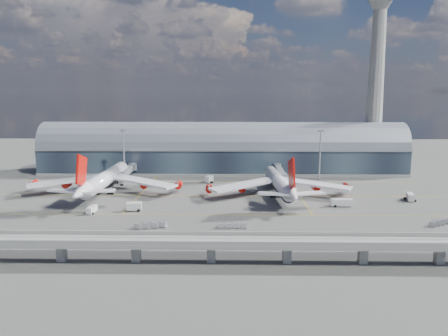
{
  "coord_description": "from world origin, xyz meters",
  "views": [
    {
      "loc": [
        5.48,
        -164.83,
        44.76
      ],
      "look_at": [
        2.13,
        10.0,
        14.0
      ],
      "focal_mm": 35.0,
      "sensor_mm": 36.0,
      "label": 1
    }
  ],
  "objects_px": {
    "floodlight_mast_left": "(124,153)",
    "cargo_train_2": "(440,223)",
    "service_truck_0": "(92,210)",
    "airliner_left": "(104,179)",
    "cargo_train_1": "(233,226)",
    "service_truck_1": "(134,207)",
    "service_truck_3": "(410,197)",
    "control_tower": "(376,79)",
    "airliner_right": "(279,184)",
    "floodlight_mast_right": "(320,154)",
    "cargo_train_0": "(151,225)",
    "service_truck_4": "(209,179)",
    "service_truck_2": "(342,203)",
    "service_truck_5": "(277,180)"
  },
  "relations": [
    {
      "from": "floodlight_mast_left",
      "to": "service_truck_3",
      "type": "bearing_deg",
      "value": -18.06
    },
    {
      "from": "service_truck_2",
      "to": "cargo_train_1",
      "type": "relative_size",
      "value": 0.86
    },
    {
      "from": "service_truck_3",
      "to": "cargo_train_1",
      "type": "distance_m",
      "value": 83.06
    },
    {
      "from": "cargo_train_1",
      "to": "service_truck_3",
      "type": "bearing_deg",
      "value": -62.52
    },
    {
      "from": "floodlight_mast_left",
      "to": "service_truck_4",
      "type": "bearing_deg",
      "value": -9.18
    },
    {
      "from": "control_tower",
      "to": "airliner_right",
      "type": "distance_m",
      "value": 97.99
    },
    {
      "from": "airliner_left",
      "to": "service_truck_1",
      "type": "height_order",
      "value": "airliner_left"
    },
    {
      "from": "service_truck_1",
      "to": "cargo_train_0",
      "type": "relative_size",
      "value": 0.53
    },
    {
      "from": "floodlight_mast_right",
      "to": "service_truck_2",
      "type": "height_order",
      "value": "floodlight_mast_right"
    },
    {
      "from": "control_tower",
      "to": "cargo_train_2",
      "type": "xyz_separation_m",
      "value": [
        -8.97,
        -104.06,
        -50.78
      ]
    },
    {
      "from": "service_truck_3",
      "to": "service_truck_5",
      "type": "bearing_deg",
      "value": 158.18
    },
    {
      "from": "control_tower",
      "to": "service_truck_5",
      "type": "xyz_separation_m",
      "value": [
        -57.2,
        -34.95,
        -50.06
      ]
    },
    {
      "from": "service_truck_4",
      "to": "service_truck_3",
      "type": "bearing_deg",
      "value": -0.35
    },
    {
      "from": "airliner_left",
      "to": "service_truck_3",
      "type": "xyz_separation_m",
      "value": [
        130.74,
        -10.51,
        -4.76
      ]
    },
    {
      "from": "airliner_right",
      "to": "service_truck_0",
      "type": "relative_size",
      "value": 10.53
    },
    {
      "from": "service_truck_2",
      "to": "service_truck_4",
      "type": "distance_m",
      "value": 70.87
    },
    {
      "from": "service_truck_1",
      "to": "service_truck_3",
      "type": "distance_m",
      "value": 112.52
    },
    {
      "from": "cargo_train_0",
      "to": "cargo_train_1",
      "type": "relative_size",
      "value": 1.12
    },
    {
      "from": "cargo_train_2",
      "to": "service_truck_3",
      "type": "bearing_deg",
      "value": 23.07
    },
    {
      "from": "airliner_left",
      "to": "service_truck_4",
      "type": "xyz_separation_m",
      "value": [
        45.31,
        24.58,
        -4.71
      ]
    },
    {
      "from": "cargo_train_1",
      "to": "cargo_train_2",
      "type": "relative_size",
      "value": 1.04
    },
    {
      "from": "service_truck_1",
      "to": "control_tower",
      "type": "bearing_deg",
      "value": -59.72
    },
    {
      "from": "floodlight_mast_right",
      "to": "service_truck_4",
      "type": "relative_size",
      "value": 4.26
    },
    {
      "from": "service_truck_1",
      "to": "cargo_train_2",
      "type": "distance_m",
      "value": 108.9
    },
    {
      "from": "service_truck_1",
      "to": "cargo_train_1",
      "type": "distance_m",
      "value": 42.78
    },
    {
      "from": "floodlight_mast_right",
      "to": "service_truck_1",
      "type": "bearing_deg",
      "value": -143.67
    },
    {
      "from": "floodlight_mast_right",
      "to": "airliner_left",
      "type": "height_order",
      "value": "floodlight_mast_right"
    },
    {
      "from": "airliner_right",
      "to": "cargo_train_0",
      "type": "relative_size",
      "value": 6.1
    },
    {
      "from": "airliner_right",
      "to": "service_truck_2",
      "type": "distance_m",
      "value": 28.73
    },
    {
      "from": "floodlight_mast_left",
      "to": "service_truck_0",
      "type": "bearing_deg",
      "value": -87.17
    },
    {
      "from": "airliner_left",
      "to": "floodlight_mast_right",
      "type": "bearing_deg",
      "value": 18.15
    },
    {
      "from": "floodlight_mast_right",
      "to": "service_truck_4",
      "type": "xyz_separation_m",
      "value": [
        -56.02,
        -7.11,
        -12.03
      ]
    },
    {
      "from": "airliner_left",
      "to": "cargo_train_1",
      "type": "distance_m",
      "value": 75.45
    },
    {
      "from": "cargo_train_1",
      "to": "service_truck_4",
      "type": "bearing_deg",
      "value": 9.02
    },
    {
      "from": "control_tower",
      "to": "service_truck_2",
      "type": "bearing_deg",
      "value": -114.38
    },
    {
      "from": "cargo_train_2",
      "to": "floodlight_mast_left",
      "type": "bearing_deg",
      "value": 87.66
    },
    {
      "from": "floodlight_mast_left",
      "to": "service_truck_5",
      "type": "xyz_separation_m",
      "value": [
        77.8,
        -6.95,
        -12.05
      ]
    },
    {
      "from": "floodlight_mast_left",
      "to": "service_truck_1",
      "type": "height_order",
      "value": "floodlight_mast_left"
    },
    {
      "from": "service_truck_0",
      "to": "cargo_train_0",
      "type": "bearing_deg",
      "value": -30.25
    },
    {
      "from": "control_tower",
      "to": "airliner_left",
      "type": "xyz_separation_m",
      "value": [
        -136.33,
        -59.69,
        -45.32
      ]
    },
    {
      "from": "service_truck_1",
      "to": "cargo_train_0",
      "type": "xyz_separation_m",
      "value": [
        10.17,
        -21.24,
        -0.68
      ]
    },
    {
      "from": "floodlight_mast_right",
      "to": "service_truck_3",
      "type": "xyz_separation_m",
      "value": [
        29.41,
        -42.2,
        -12.07
      ]
    },
    {
      "from": "service_truck_3",
      "to": "service_truck_5",
      "type": "distance_m",
      "value": 62.5
    },
    {
      "from": "service_truck_0",
      "to": "cargo_train_0",
      "type": "relative_size",
      "value": 0.58
    },
    {
      "from": "service_truck_1",
      "to": "cargo_train_2",
      "type": "height_order",
      "value": "service_truck_1"
    },
    {
      "from": "floodlight_mast_right",
      "to": "airliner_left",
      "type": "distance_m",
      "value": 106.42
    },
    {
      "from": "service_truck_0",
      "to": "floodlight_mast_left",
      "type": "bearing_deg",
      "value": 97.78
    },
    {
      "from": "floodlight_mast_left",
      "to": "service_truck_5",
      "type": "distance_m",
      "value": 79.03
    },
    {
      "from": "service_truck_0",
      "to": "cargo_train_0",
      "type": "distance_m",
      "value": 31.02
    },
    {
      "from": "floodlight_mast_left",
      "to": "cargo_train_2",
      "type": "relative_size",
      "value": 2.72
    }
  ]
}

